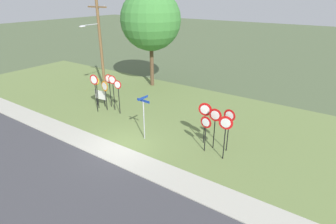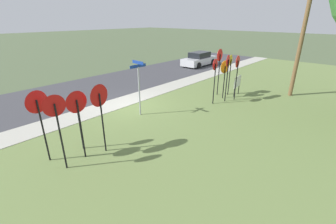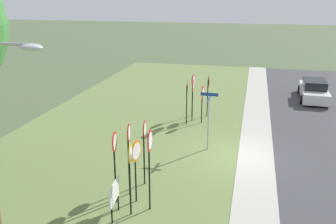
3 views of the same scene
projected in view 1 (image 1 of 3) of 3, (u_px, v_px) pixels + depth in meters
ground_plane at (123, 147)px, 15.93m from camera, size 160.00×160.00×0.00m
road_asphalt at (50, 192)px, 12.30m from camera, size 44.00×6.40×0.01m
sidewalk_strip at (113, 152)px, 15.31m from camera, size 44.00×1.60×0.06m
grass_median at (177, 113)px, 20.46m from camera, size 44.00×12.00×0.04m
stop_sign_near_left at (95, 85)px, 19.72m from camera, size 0.75×0.11×2.91m
stop_sign_near_right at (105, 89)px, 20.17m from camera, size 0.75×0.15×2.33m
stop_sign_far_left at (118, 90)px, 19.50m from camera, size 0.62×0.13×2.60m
stop_sign_far_center at (109, 84)px, 20.70m from camera, size 0.69×0.13×2.66m
stop_sign_far_right at (96, 86)px, 20.48m from camera, size 0.64×0.13×2.55m
stop_sign_center_tall at (113, 86)px, 20.13m from camera, size 0.64×0.15×2.74m
yield_sign_near_left at (215, 119)px, 15.01m from camera, size 0.75×0.10×2.48m
yield_sign_near_right at (225, 128)px, 13.92m from camera, size 0.75×0.17×2.56m
yield_sign_far_left at (206, 126)px, 14.80m from camera, size 0.69×0.12×2.16m
yield_sign_far_right at (229, 121)px, 14.69m from camera, size 0.69×0.12×2.57m
yield_sign_center at (205, 113)px, 15.50m from camera, size 0.79×0.18×2.59m
street_name_post at (144, 114)px, 16.08m from camera, size 0.96×0.82×2.77m
utility_pole at (99, 42)px, 22.99m from camera, size 2.10×2.10×8.26m
notice_board at (100, 96)px, 21.38m from camera, size 1.10×0.13×1.25m
oak_tree_left at (151, 20)px, 24.16m from camera, size 5.44×5.44×8.82m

